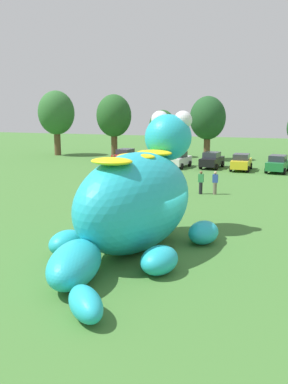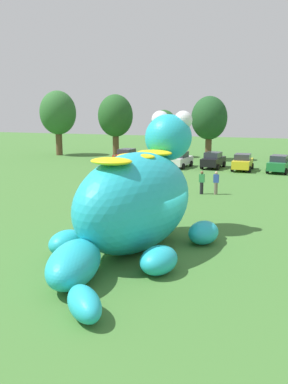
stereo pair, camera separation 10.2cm
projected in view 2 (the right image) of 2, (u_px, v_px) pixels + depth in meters
ground_plane at (160, 251)px, 18.25m from camera, size 160.00×160.00×0.00m
giant_inflatable_creature at (136, 200)px, 18.11m from camera, size 6.67×12.07×6.06m
car_red at (127, 156)px, 47.92m from camera, size 2.13×4.20×1.72m
car_orange at (151, 158)px, 46.10m from camera, size 2.02×4.14×1.72m
car_white at (180, 160)px, 44.61m from camera, size 2.20×4.23×1.72m
car_black at (213, 160)px, 44.13m from camera, size 2.18×4.22×1.72m
car_yellow at (243, 162)px, 42.42m from camera, size 1.97×4.12×1.72m
car_green at (279, 164)px, 41.09m from camera, size 2.31×4.28×1.72m
tree_far_left at (58, 113)px, 56.17m from camera, size 4.90×4.90×8.69m
tree_left at (115, 116)px, 54.36m from camera, size 4.58×4.58×8.13m
tree_mid_left at (164, 126)px, 53.94m from camera, size 3.46×3.46×6.14m
tree_centre_left at (209, 118)px, 50.64m from camera, size 4.39×4.39×7.79m
spectator_near_inflatable at (202, 183)px, 30.43m from camera, size 0.38×0.26×1.71m
spectator_mid_field at (115, 163)px, 41.59m from camera, size 0.38×0.26×1.71m
spectator_by_cars at (216, 183)px, 30.30m from camera, size 0.38×0.26×1.71m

